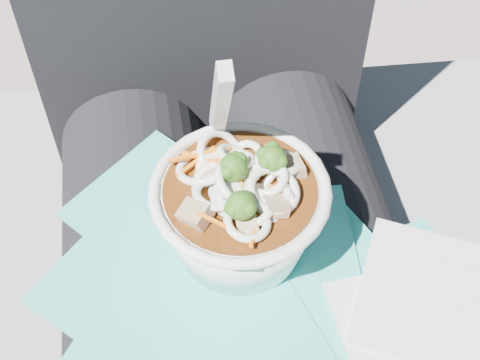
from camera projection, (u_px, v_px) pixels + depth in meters
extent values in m
cube|color=gray|center=(224.00, 313.00, 0.93)|extent=(1.03, 0.56, 0.42)
cylinder|color=black|center=(149.00, 325.00, 0.61)|extent=(0.15, 0.48, 0.15)
cylinder|color=black|center=(333.00, 298.00, 0.62)|extent=(0.15, 0.48, 0.15)
cube|color=#2BB6AA|center=(169.00, 213.00, 0.59)|extent=(0.20, 0.20, 0.00)
cube|color=#2BB6AA|center=(266.00, 317.00, 0.52)|extent=(0.23, 0.23, 0.00)
cube|color=#2BB6AA|center=(257.00, 264.00, 0.55)|extent=(0.24, 0.21, 0.00)
cube|color=#2BB6AA|center=(165.00, 261.00, 0.55)|extent=(0.23, 0.23, 0.00)
cube|color=#2BB6AA|center=(231.00, 355.00, 0.50)|extent=(0.20, 0.17, 0.00)
cube|color=#2BB6AA|center=(195.00, 337.00, 0.50)|extent=(0.21, 0.21, 0.00)
cube|color=#2BB6AA|center=(251.00, 286.00, 0.53)|extent=(0.19, 0.20, 0.00)
cube|color=silver|center=(436.00, 343.00, 0.49)|extent=(0.14, 0.14, 0.00)
cube|color=silver|center=(436.00, 297.00, 0.51)|extent=(0.16, 0.16, 0.00)
torus|color=white|center=(240.00, 190.00, 0.49)|extent=(0.14, 0.14, 0.01)
cylinder|color=#47220A|center=(240.00, 193.00, 0.50)|extent=(0.12, 0.12, 0.01)
torus|color=white|center=(205.00, 166.00, 0.50)|extent=(0.06, 0.06, 0.02)
torus|color=white|center=(221.00, 187.00, 0.49)|extent=(0.06, 0.06, 0.02)
torus|color=white|center=(232.00, 200.00, 0.48)|extent=(0.03, 0.03, 0.02)
torus|color=white|center=(267.00, 178.00, 0.49)|extent=(0.04, 0.04, 0.02)
torus|color=white|center=(273.00, 190.00, 0.48)|extent=(0.06, 0.06, 0.02)
torus|color=white|center=(237.00, 193.00, 0.49)|extent=(0.06, 0.06, 0.02)
torus|color=white|center=(246.00, 160.00, 0.51)|extent=(0.04, 0.04, 0.03)
torus|color=white|center=(247.00, 221.00, 0.47)|extent=(0.04, 0.04, 0.02)
torus|color=white|center=(221.00, 154.00, 0.51)|extent=(0.05, 0.05, 0.04)
torus|color=white|center=(240.00, 184.00, 0.49)|extent=(0.05, 0.06, 0.04)
torus|color=white|center=(255.00, 211.00, 0.48)|extent=(0.04, 0.04, 0.03)
torus|color=white|center=(235.00, 161.00, 0.50)|extent=(0.04, 0.04, 0.02)
torus|color=white|center=(218.00, 192.00, 0.48)|extent=(0.05, 0.05, 0.01)
torus|color=white|center=(261.00, 204.00, 0.48)|extent=(0.05, 0.05, 0.02)
torus|color=white|center=(278.00, 162.00, 0.50)|extent=(0.04, 0.04, 0.03)
torus|color=white|center=(217.00, 172.00, 0.50)|extent=(0.05, 0.05, 0.02)
torus|color=white|center=(235.00, 157.00, 0.50)|extent=(0.04, 0.04, 0.03)
cylinder|color=white|center=(245.00, 171.00, 0.49)|extent=(0.02, 0.03, 0.02)
cylinder|color=white|center=(285.00, 186.00, 0.49)|extent=(0.01, 0.03, 0.01)
cylinder|color=white|center=(218.00, 177.00, 0.49)|extent=(0.03, 0.01, 0.02)
cylinder|color=white|center=(272.00, 175.00, 0.49)|extent=(0.02, 0.02, 0.02)
cylinder|color=white|center=(254.00, 195.00, 0.48)|extent=(0.02, 0.03, 0.01)
cylinder|color=#629649|center=(272.00, 169.00, 0.50)|extent=(0.01, 0.01, 0.01)
sphere|color=#225112|center=(272.00, 159.00, 0.49)|extent=(0.02, 0.02, 0.02)
sphere|color=#225112|center=(263.00, 154.00, 0.49)|extent=(0.01, 0.01, 0.01)
sphere|color=#225112|center=(280.00, 162.00, 0.48)|extent=(0.01, 0.01, 0.01)
sphere|color=#225112|center=(266.00, 162.00, 0.48)|extent=(0.01, 0.01, 0.01)
sphere|color=#225112|center=(273.00, 148.00, 0.49)|extent=(0.01, 0.01, 0.01)
cylinder|color=#629649|center=(233.00, 178.00, 0.49)|extent=(0.01, 0.01, 0.01)
sphere|color=#225112|center=(233.00, 168.00, 0.48)|extent=(0.02, 0.02, 0.02)
sphere|color=#225112|center=(225.00, 172.00, 0.48)|extent=(0.01, 0.01, 0.01)
sphere|color=#225112|center=(240.00, 159.00, 0.48)|extent=(0.01, 0.01, 0.01)
sphere|color=#225112|center=(235.00, 158.00, 0.49)|extent=(0.01, 0.01, 0.01)
sphere|color=#225112|center=(228.00, 172.00, 0.48)|extent=(0.01, 0.01, 0.01)
cylinder|color=#629649|center=(241.00, 216.00, 0.47)|extent=(0.01, 0.01, 0.01)
sphere|color=#225112|center=(241.00, 205.00, 0.46)|extent=(0.02, 0.02, 0.02)
sphere|color=#225112|center=(246.00, 198.00, 0.46)|extent=(0.01, 0.01, 0.01)
sphere|color=#225112|center=(233.00, 210.00, 0.46)|extent=(0.01, 0.01, 0.01)
sphere|color=#225112|center=(249.00, 209.00, 0.46)|extent=(0.01, 0.01, 0.01)
sphere|color=#225112|center=(231.00, 208.00, 0.46)|extent=(0.01, 0.01, 0.01)
cube|color=orange|center=(245.00, 195.00, 0.48)|extent=(0.01, 0.03, 0.01)
cube|color=orange|center=(200.00, 154.00, 0.50)|extent=(0.05, 0.01, 0.00)
cube|color=orange|center=(222.00, 177.00, 0.49)|extent=(0.01, 0.03, 0.01)
cube|color=orange|center=(222.00, 198.00, 0.48)|extent=(0.00, 0.03, 0.01)
cube|color=orange|center=(258.00, 221.00, 0.47)|extent=(0.02, 0.04, 0.01)
cube|color=orange|center=(196.00, 162.00, 0.50)|extent=(0.03, 0.03, 0.00)
cube|color=orange|center=(203.00, 158.00, 0.50)|extent=(0.03, 0.03, 0.01)
cube|color=orange|center=(261.00, 206.00, 0.48)|extent=(0.02, 0.03, 0.01)
cube|color=orange|center=(220.00, 224.00, 0.46)|extent=(0.03, 0.02, 0.01)
cube|color=#997356|center=(291.00, 169.00, 0.50)|extent=(0.02, 0.02, 0.02)
cube|color=#997356|center=(273.00, 156.00, 0.51)|extent=(0.02, 0.02, 0.01)
cube|color=#997356|center=(222.00, 160.00, 0.51)|extent=(0.02, 0.01, 0.01)
cube|color=#997356|center=(206.00, 173.00, 0.50)|extent=(0.02, 0.02, 0.01)
cube|color=#997356|center=(195.00, 214.00, 0.47)|extent=(0.03, 0.03, 0.02)
cube|color=#997356|center=(249.00, 228.00, 0.47)|extent=(0.02, 0.02, 0.02)
cube|color=#997356|center=(275.00, 205.00, 0.48)|extent=(0.02, 0.02, 0.02)
ellipsoid|color=silver|center=(231.00, 197.00, 0.48)|extent=(0.03, 0.04, 0.01)
cube|color=silver|center=(220.00, 103.00, 0.47)|extent=(0.01, 0.07, 0.12)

